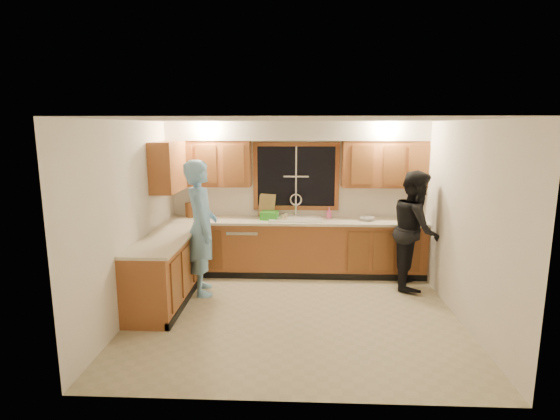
# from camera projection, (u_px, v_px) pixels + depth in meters

# --- Properties ---
(floor) EXTENTS (4.20, 4.20, 0.00)m
(floor) POSITION_uv_depth(u_px,v_px,m) (294.00, 313.00, 5.76)
(floor) COLOR #BCB291
(floor) RESTS_ON ground
(ceiling) EXTENTS (4.20, 4.20, 0.00)m
(ceiling) POSITION_uv_depth(u_px,v_px,m) (295.00, 120.00, 5.29)
(ceiling) COLOR silver
(wall_back) EXTENTS (4.20, 0.00, 4.20)m
(wall_back) POSITION_uv_depth(u_px,v_px,m) (296.00, 197.00, 7.39)
(wall_back) COLOR white
(wall_back) RESTS_ON ground
(wall_left) EXTENTS (0.00, 3.80, 3.80)m
(wall_left) POSITION_uv_depth(u_px,v_px,m) (132.00, 219.00, 5.62)
(wall_left) COLOR white
(wall_left) RESTS_ON ground
(wall_right) EXTENTS (0.00, 3.80, 3.80)m
(wall_right) POSITION_uv_depth(u_px,v_px,m) (463.00, 222.00, 5.44)
(wall_right) COLOR white
(wall_right) RESTS_ON ground
(base_cabinets_back) EXTENTS (4.20, 0.60, 0.88)m
(base_cabinets_back) POSITION_uv_depth(u_px,v_px,m) (295.00, 248.00, 7.25)
(base_cabinets_back) COLOR #A05A2E
(base_cabinets_back) RESTS_ON ground
(base_cabinets_left) EXTENTS (0.60, 1.90, 0.88)m
(base_cabinets_left) POSITION_uv_depth(u_px,v_px,m) (166.00, 271.00, 6.10)
(base_cabinets_left) COLOR #A05A2E
(base_cabinets_left) RESTS_ON ground
(countertop_back) EXTENTS (4.20, 0.63, 0.04)m
(countertop_back) POSITION_uv_depth(u_px,v_px,m) (296.00, 221.00, 7.15)
(countertop_back) COLOR beige
(countertop_back) RESTS_ON base_cabinets_back
(countertop_left) EXTENTS (0.63, 1.90, 0.04)m
(countertop_left) POSITION_uv_depth(u_px,v_px,m) (166.00, 239.00, 6.01)
(countertop_left) COLOR beige
(countertop_left) RESTS_ON base_cabinets_left
(upper_cabinets_left) EXTENTS (1.35, 0.33, 0.75)m
(upper_cabinets_left) POSITION_uv_depth(u_px,v_px,m) (210.00, 163.00, 7.18)
(upper_cabinets_left) COLOR #A05A2E
(upper_cabinets_left) RESTS_ON wall_back
(upper_cabinets_right) EXTENTS (1.35, 0.33, 0.75)m
(upper_cabinets_right) POSITION_uv_depth(u_px,v_px,m) (384.00, 164.00, 7.06)
(upper_cabinets_right) COLOR #A05A2E
(upper_cabinets_right) RESTS_ON wall_back
(upper_cabinets_return) EXTENTS (0.33, 0.90, 0.75)m
(upper_cabinets_return) POSITION_uv_depth(u_px,v_px,m) (168.00, 167.00, 6.60)
(upper_cabinets_return) COLOR #A05A2E
(upper_cabinets_return) RESTS_ON wall_left
(soffit) EXTENTS (4.20, 0.35, 0.30)m
(soffit) POSITION_uv_depth(u_px,v_px,m) (296.00, 131.00, 7.02)
(soffit) COLOR silver
(soffit) RESTS_ON wall_back
(window_frame) EXTENTS (1.44, 0.03, 1.14)m
(window_frame) POSITION_uv_depth(u_px,v_px,m) (296.00, 176.00, 7.32)
(window_frame) COLOR black
(window_frame) RESTS_ON wall_back
(sink) EXTENTS (0.86, 0.52, 0.57)m
(sink) POSITION_uv_depth(u_px,v_px,m) (296.00, 223.00, 7.17)
(sink) COLOR white
(sink) RESTS_ON countertop_back
(dishwasher) EXTENTS (0.60, 0.56, 0.82)m
(dishwasher) POSITION_uv_depth(u_px,v_px,m) (245.00, 249.00, 7.28)
(dishwasher) COLOR silver
(dishwasher) RESTS_ON floor
(stove) EXTENTS (0.58, 0.75, 0.90)m
(stove) POSITION_uv_depth(u_px,v_px,m) (153.00, 284.00, 5.54)
(stove) COLOR silver
(stove) RESTS_ON floor
(man) EXTENTS (0.65, 0.82, 1.96)m
(man) POSITION_uv_depth(u_px,v_px,m) (201.00, 228.00, 6.31)
(man) COLOR #7DBAED
(man) RESTS_ON floor
(woman) EXTENTS (0.82, 0.98, 1.79)m
(woman) POSITION_uv_depth(u_px,v_px,m) (415.00, 230.00, 6.58)
(woman) COLOR black
(woman) RESTS_ON floor
(knife_block) EXTENTS (0.17, 0.17, 0.25)m
(knife_block) POSITION_uv_depth(u_px,v_px,m) (190.00, 210.00, 7.34)
(knife_block) COLOR brown
(knife_block) RESTS_ON countertop_back
(cutting_board) EXTENTS (0.31, 0.20, 0.39)m
(cutting_board) POSITION_uv_depth(u_px,v_px,m) (267.00, 205.00, 7.35)
(cutting_board) COLOR tan
(cutting_board) RESTS_ON countertop_back
(dish_crate) EXTENTS (0.30, 0.29, 0.13)m
(dish_crate) POSITION_uv_depth(u_px,v_px,m) (269.00, 215.00, 7.18)
(dish_crate) COLOR #2F8F25
(dish_crate) RESTS_ON countertop_back
(soap_bottle) EXTENTS (0.08, 0.09, 0.18)m
(soap_bottle) POSITION_uv_depth(u_px,v_px,m) (329.00, 213.00, 7.28)
(soap_bottle) COLOR pink
(soap_bottle) RESTS_ON countertop_back
(bowl) EXTENTS (0.28, 0.28, 0.06)m
(bowl) POSITION_uv_depth(u_px,v_px,m) (367.00, 219.00, 7.09)
(bowl) COLOR silver
(bowl) RESTS_ON countertop_back
(can_left) EXTENTS (0.08, 0.08, 0.12)m
(can_left) POSITION_uv_depth(u_px,v_px,m) (283.00, 217.00, 7.05)
(can_left) COLOR beige
(can_left) RESTS_ON countertop_back
(can_right) EXTENTS (0.08, 0.08, 0.13)m
(can_right) POSITION_uv_depth(u_px,v_px,m) (285.00, 217.00, 7.08)
(can_right) COLOR beige
(can_right) RESTS_ON countertop_back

